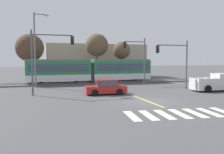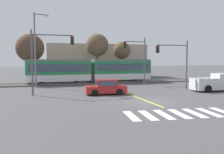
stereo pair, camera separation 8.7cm
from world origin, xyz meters
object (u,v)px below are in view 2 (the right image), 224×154
at_px(light_rail_tram, 91,70).
at_px(traffic_light_far_right, 138,55).
at_px(traffic_light_mid_left, 46,52).
at_px(bare_tree_west, 97,45).
at_px(street_lamp_west, 36,46).
at_px(pickup_truck, 216,84).
at_px(traffic_light_mid_right, 176,57).
at_px(bare_tree_far_west, 30,48).
at_px(sedan_crossing, 106,88).
at_px(bare_tree_east, 122,51).

height_order(light_rail_tram, traffic_light_far_right, traffic_light_far_right).
bearing_deg(traffic_light_mid_left, traffic_light_far_right, 25.58).
bearing_deg(bare_tree_west, light_rail_tram, -113.41).
xyz_separation_m(traffic_light_mid_left, street_lamp_west, (-1.05, 7.05, 0.98)).
height_order(pickup_truck, street_lamp_west, street_lamp_west).
bearing_deg(traffic_light_far_right, light_rail_tram, 145.93).
distance_m(traffic_light_mid_right, bare_tree_far_west, 22.01).
distance_m(traffic_light_far_right, bare_tree_west, 9.73).
relative_size(light_rail_tram, pickup_truck, 3.36).
bearing_deg(traffic_light_mid_right, sedan_crossing, -170.07).
distance_m(light_rail_tram, bare_tree_west, 6.54).
distance_m(light_rail_tram, bare_tree_east, 8.70).
height_order(traffic_light_mid_left, bare_tree_east, bare_tree_east).
xyz_separation_m(light_rail_tram, traffic_light_far_right, (5.90, -3.99, 2.22)).
bearing_deg(traffic_light_mid_right, light_rail_tram, 130.91).
height_order(traffic_light_mid_right, street_lamp_west, street_lamp_west).
height_order(traffic_light_mid_left, street_lamp_west, street_lamp_west).
bearing_deg(pickup_truck, street_lamp_west, 154.21).
height_order(sedan_crossing, street_lamp_west, street_lamp_west).
bearing_deg(traffic_light_mid_right, traffic_light_mid_left, -178.91).
relative_size(pickup_truck, street_lamp_west, 0.58).
height_order(traffic_light_far_right, traffic_light_mid_left, traffic_light_far_right).
bearing_deg(bare_tree_east, light_rail_tram, -143.81).
bearing_deg(sedan_crossing, pickup_truck, -4.98).
relative_size(sedan_crossing, street_lamp_west, 0.45).
bearing_deg(traffic_light_far_right, bare_tree_far_west, 151.57).
bearing_deg(bare_tree_west, pickup_truck, -60.30).
height_order(traffic_light_far_right, bare_tree_west, bare_tree_west).
bearing_deg(bare_tree_east, bare_tree_west, -179.72).
distance_m(traffic_light_mid_right, street_lamp_west, 17.61).
xyz_separation_m(pickup_truck, traffic_light_mid_left, (-18.62, 2.46, 3.48)).
bearing_deg(street_lamp_west, traffic_light_mid_right, -22.66).
height_order(pickup_truck, bare_tree_far_west, bare_tree_far_west).
height_order(traffic_light_mid_right, traffic_light_mid_left, traffic_light_mid_left).
relative_size(traffic_light_far_right, bare_tree_east, 0.98).
bearing_deg(pickup_truck, sedan_crossing, 175.02).
xyz_separation_m(sedan_crossing, bare_tree_west, (2.94, 16.15, 5.31)).
relative_size(bare_tree_far_west, bare_tree_east, 1.12).
relative_size(traffic_light_mid_right, bare_tree_far_west, 0.78).
relative_size(sedan_crossing, pickup_truck, 0.78).
relative_size(sedan_crossing, bare_tree_far_west, 0.57).
xyz_separation_m(bare_tree_far_west, bare_tree_west, (10.82, 0.84, 0.66)).
bearing_deg(traffic_light_far_right, street_lamp_west, 175.74).
bearing_deg(bare_tree_far_west, bare_tree_west, 4.44).
xyz_separation_m(bare_tree_west, bare_tree_east, (4.50, 0.02, -0.88)).
bearing_deg(traffic_light_mid_right, pickup_truck, -38.24).
bearing_deg(bare_tree_east, sedan_crossing, -114.70).
xyz_separation_m(sedan_crossing, traffic_light_mid_right, (9.30, 1.63, 3.15)).
bearing_deg(bare_tree_far_west, traffic_light_mid_right, -38.51).
xyz_separation_m(light_rail_tram, traffic_light_mid_left, (-6.71, -10.02, 2.27)).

